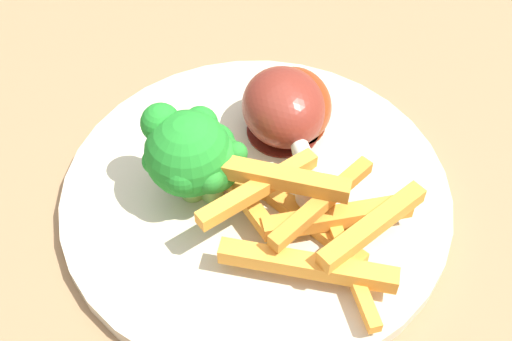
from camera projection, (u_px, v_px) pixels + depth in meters
name	position (u px, v px, depth m)	size (l,w,h in m)	color
dining_table	(282.00, 225.00, 0.60)	(1.05, 0.66, 0.73)	#8E6B47
dinner_plate	(256.00, 195.00, 0.46)	(0.26, 0.26, 0.01)	beige
broccoli_floret_front	(210.00, 163.00, 0.42)	(0.04, 0.04, 0.05)	#82B250
broccoli_floret_middle	(188.00, 150.00, 0.42)	(0.06, 0.06, 0.07)	#85B34C
carrot_fries_pile	(310.00, 219.00, 0.41)	(0.12, 0.15, 0.05)	orange
chicken_drumstick_near	(285.00, 111.00, 0.47)	(0.08, 0.12, 0.05)	#551912
chicken_drumstick_far	(293.00, 112.00, 0.47)	(0.09, 0.12, 0.04)	#5C1C0A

